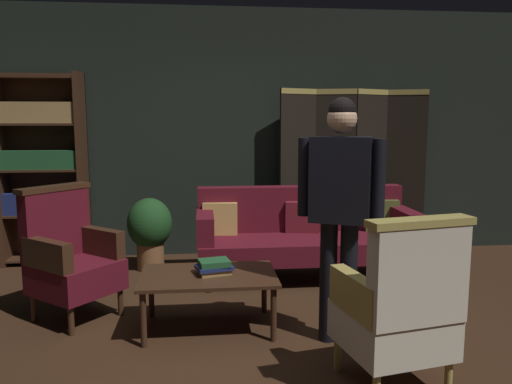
% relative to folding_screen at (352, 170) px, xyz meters
% --- Properties ---
extents(ground_plane, '(10.00, 10.00, 0.00)m').
position_rel_folding_screen_xyz_m(ground_plane, '(-1.28, -2.26, -0.99)').
color(ground_plane, '#331E11').
extents(back_wall, '(7.20, 0.10, 2.80)m').
position_rel_folding_screen_xyz_m(back_wall, '(-1.28, 0.19, 0.41)').
color(back_wall, black).
rests_on(back_wall, ground_plane).
extents(folding_screen, '(1.73, 0.25, 1.90)m').
position_rel_folding_screen_xyz_m(folding_screen, '(0.00, 0.00, 0.00)').
color(folding_screen, black).
rests_on(folding_screen, ground_plane).
extents(bookshelf, '(0.90, 0.32, 2.05)m').
position_rel_folding_screen_xyz_m(bookshelf, '(-3.43, -0.07, 0.09)').
color(bookshelf, '#382114').
rests_on(bookshelf, ground_plane).
extents(velvet_couch, '(2.12, 0.78, 0.88)m').
position_rel_folding_screen_xyz_m(velvet_couch, '(-0.73, -0.80, -0.53)').
color(velvet_couch, '#382114').
rests_on(velvet_couch, ground_plane).
extents(coffee_table, '(1.00, 0.64, 0.42)m').
position_rel_folding_screen_xyz_m(coffee_table, '(-1.69, -2.01, -0.61)').
color(coffee_table, '#382114').
rests_on(coffee_table, ground_plane).
extents(armchair_gilt_accent, '(0.68, 0.68, 1.04)m').
position_rel_folding_screen_xyz_m(armchair_gilt_accent, '(-0.62, -2.98, -0.50)').
color(armchair_gilt_accent, tan).
rests_on(armchair_gilt_accent, ground_plane).
extents(armchair_wing_left, '(0.81, 0.81, 1.04)m').
position_rel_folding_screen_xyz_m(armchair_wing_left, '(-2.77, -1.67, -0.50)').
color(armchair_wing_left, '#382114').
rests_on(armchair_wing_left, ground_plane).
extents(standing_figure, '(0.55, 0.35, 1.70)m').
position_rel_folding_screen_xyz_m(standing_figure, '(-0.79, -2.33, 0.04)').
color(standing_figure, black).
rests_on(standing_figure, ground_plane).
extents(potted_plant, '(0.46, 0.46, 0.75)m').
position_rel_folding_screen_xyz_m(potted_plant, '(-2.28, -0.42, -0.55)').
color(potted_plant, brown).
rests_on(potted_plant, ground_plane).
extents(book_tan_leather, '(0.26, 0.21, 0.04)m').
position_rel_folding_screen_xyz_m(book_tan_leather, '(-1.65, -2.01, -0.55)').
color(book_tan_leather, '#9E7A47').
rests_on(book_tan_leather, coffee_table).
extents(book_navy_cloth, '(0.30, 0.24, 0.03)m').
position_rel_folding_screen_xyz_m(book_navy_cloth, '(-1.65, -2.01, -0.52)').
color(book_navy_cloth, navy).
rests_on(book_navy_cloth, book_tan_leather).
extents(book_green_cloth, '(0.25, 0.21, 0.04)m').
position_rel_folding_screen_xyz_m(book_green_cloth, '(-1.65, -2.01, -0.48)').
color(book_green_cloth, '#1E4C28').
rests_on(book_green_cloth, book_navy_cloth).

